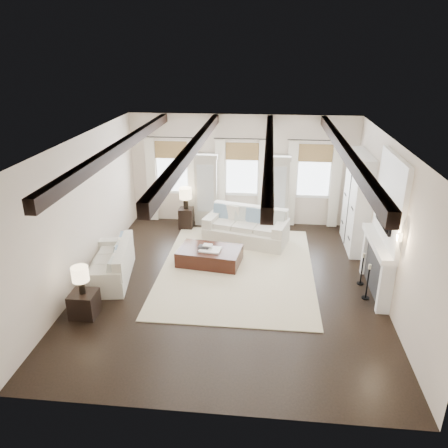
# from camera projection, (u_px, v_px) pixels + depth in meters

# --- Properties ---
(ground) EXTENTS (7.50, 7.50, 0.00)m
(ground) POSITION_uv_depth(u_px,v_px,m) (230.00, 284.00, 9.79)
(ground) COLOR black
(ground) RESTS_ON ground
(room_shell) EXTENTS (6.54, 7.54, 3.22)m
(room_shell) POSITION_uv_depth(u_px,v_px,m) (267.00, 192.00, 9.82)
(room_shell) COLOR silver
(room_shell) RESTS_ON ground
(area_rug) EXTENTS (3.58, 4.78, 0.02)m
(area_rug) POSITION_uv_depth(u_px,v_px,m) (237.00, 268.00, 10.46)
(area_rug) COLOR beige
(area_rug) RESTS_ON ground
(sofa_back) EXTENTS (2.36, 1.51, 0.93)m
(sofa_back) POSITION_uv_depth(u_px,v_px,m) (247.00, 228.00, 11.77)
(sofa_back) COLOR silver
(sofa_back) RESTS_ON ground
(sofa_left) EXTENTS (1.16, 2.01, 0.81)m
(sofa_left) POSITION_uv_depth(u_px,v_px,m) (113.00, 265.00, 9.91)
(sofa_left) COLOR silver
(sofa_left) RESTS_ON ground
(ottoman) EXTENTS (1.60, 1.12, 0.39)m
(ottoman) POSITION_uv_depth(u_px,v_px,m) (210.00, 256.00, 10.63)
(ottoman) COLOR black
(ottoman) RESTS_ON ground
(tray) EXTENTS (0.55, 0.44, 0.04)m
(tray) POSITION_uv_depth(u_px,v_px,m) (210.00, 250.00, 10.47)
(tray) COLOR white
(tray) RESTS_ON ottoman
(book_lower) EXTENTS (0.28, 0.23, 0.04)m
(book_lower) POSITION_uv_depth(u_px,v_px,m) (204.00, 247.00, 10.54)
(book_lower) COLOR #262628
(book_lower) RESTS_ON tray
(book_upper) EXTENTS (0.24, 0.20, 0.03)m
(book_upper) POSITION_uv_depth(u_px,v_px,m) (208.00, 245.00, 10.53)
(book_upper) COLOR beige
(book_upper) RESTS_ON book_lower
(side_table_front) EXTENTS (0.50, 0.50, 0.50)m
(side_table_front) POSITION_uv_depth(u_px,v_px,m) (84.00, 304.00, 8.56)
(side_table_front) COLOR black
(side_table_front) RESTS_ON ground
(lamp_front) EXTENTS (0.33, 0.33, 0.56)m
(lamp_front) POSITION_uv_depth(u_px,v_px,m) (80.00, 276.00, 8.32)
(lamp_front) COLOR black
(lamp_front) RESTS_ON side_table_front
(side_table_back) EXTENTS (0.40, 0.40, 0.60)m
(side_table_back) POSITION_uv_depth(u_px,v_px,m) (186.00, 218.00, 12.71)
(side_table_back) COLOR black
(side_table_back) RESTS_ON ground
(lamp_back) EXTENTS (0.36, 0.36, 0.62)m
(lamp_back) POSITION_uv_depth(u_px,v_px,m) (185.00, 195.00, 12.43)
(lamp_back) COLOR black
(lamp_back) RESTS_ON side_table_back
(candlestick_near) EXTENTS (0.16, 0.16, 0.80)m
(candlestick_near) POSITION_uv_depth(u_px,v_px,m) (367.00, 285.00, 9.10)
(candlestick_near) COLOR black
(candlestick_near) RESTS_ON ground
(candlestick_far) EXTENTS (0.15, 0.15, 0.76)m
(candlestick_far) POSITION_uv_depth(u_px,v_px,m) (362.00, 271.00, 9.67)
(candlestick_far) COLOR black
(candlestick_far) RESTS_ON ground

